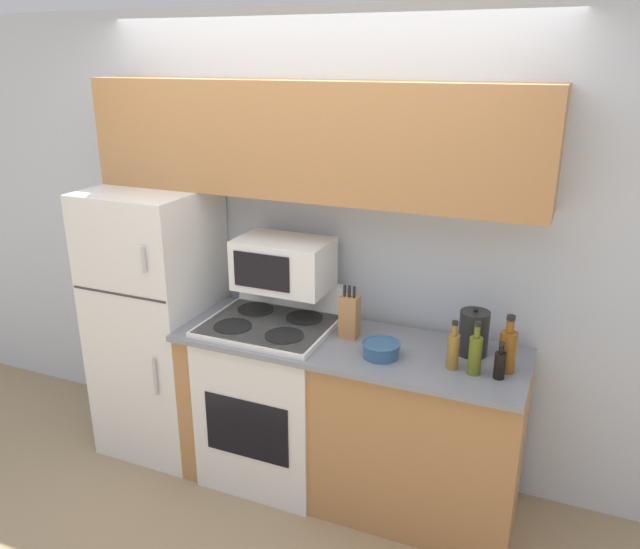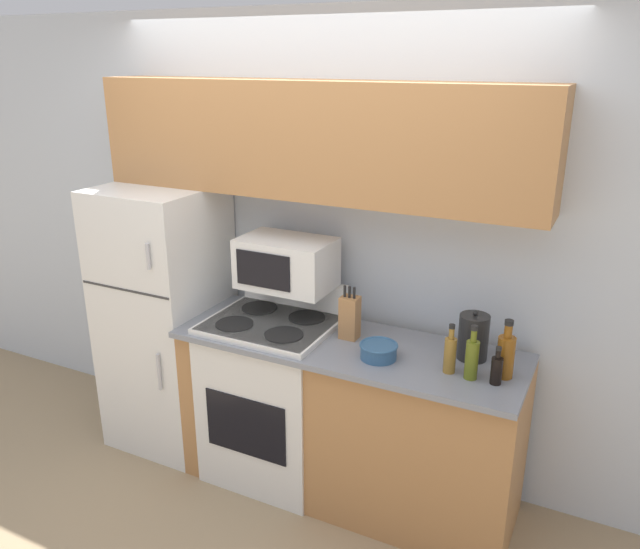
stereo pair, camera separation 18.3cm
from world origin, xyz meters
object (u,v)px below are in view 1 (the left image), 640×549
at_px(microwave, 284,264).
at_px(bottle_olive_oil, 475,354).
at_px(kettle, 474,333).
at_px(refrigerator, 159,322).
at_px(bowl, 381,349).
at_px(bottle_vinegar, 453,350).
at_px(bottle_whiskey, 508,350).
at_px(bottle_soy_sauce, 500,364).
at_px(stove, 272,397).
at_px(knife_block, 349,316).

distance_m(microwave, bottle_olive_oil, 1.11).
bearing_deg(kettle, refrigerator, -177.72).
xyz_separation_m(microwave, bowl, (0.62, -0.21, -0.29)).
xyz_separation_m(bottle_vinegar, bottle_whiskey, (0.24, 0.07, 0.02)).
distance_m(bowl, bottle_olive_oil, 0.45).
distance_m(bowl, bottle_whiskey, 0.59).
relative_size(bottle_vinegar, bottle_soy_sauce, 1.33).
bearing_deg(bottle_olive_oil, stove, 175.18).
distance_m(knife_block, bottle_olive_oil, 0.68).
distance_m(microwave, bowl, 0.72).
bearing_deg(bottle_vinegar, knife_block, 166.63).
distance_m(refrigerator, bottle_olive_oil, 1.89).
relative_size(bottle_olive_oil, kettle, 1.05).
xyz_separation_m(microwave, kettle, (1.03, -0.01, -0.22)).
xyz_separation_m(microwave, knife_block, (0.40, -0.06, -0.21)).
height_order(knife_block, bottle_soy_sauce, knife_block).
bearing_deg(knife_block, bottle_whiskey, -4.70).
xyz_separation_m(stove, bottle_whiskey, (1.24, -0.01, 0.54)).
bearing_deg(bottle_soy_sauce, bottle_whiskey, 76.15).
xyz_separation_m(stove, microwave, (0.03, 0.12, 0.76)).
bearing_deg(bottle_whiskey, microwave, 173.98).
bearing_deg(refrigerator, stove, -2.72).
distance_m(bottle_olive_oil, bottle_vinegar, 0.10).
xyz_separation_m(bottle_olive_oil, bottle_soy_sauce, (0.11, 0.00, -0.03)).
distance_m(microwave, kettle, 1.05).
bearing_deg(bottle_whiskey, bottle_vinegar, -163.84).
height_order(knife_block, bottle_whiskey, knife_block).
distance_m(bottle_olive_oil, kettle, 0.21).
relative_size(bowl, bottle_soy_sauce, 1.05).
bearing_deg(kettle, bottle_whiskey, -34.23).
height_order(bottle_whiskey, bottle_soy_sauce, bottle_whiskey).
height_order(stove, bowl, stove).
height_order(microwave, bottle_soy_sauce, microwave).
bearing_deg(knife_block, bowl, -34.16).
height_order(refrigerator, bottle_olive_oil, refrigerator).
height_order(stove, bottle_whiskey, bottle_whiskey).
height_order(knife_block, kettle, knife_block).
bearing_deg(stove, bottle_soy_sauce, -4.30).
height_order(refrigerator, bottle_whiskey, refrigerator).
bearing_deg(stove, bowl, -8.12).
xyz_separation_m(bottle_soy_sauce, kettle, (-0.16, 0.20, 0.04)).
relative_size(bottle_olive_oil, bottle_whiskey, 0.93).
bearing_deg(bowl, bottle_whiskey, 8.23).
xyz_separation_m(refrigerator, kettle, (1.83, 0.07, 0.23)).
bearing_deg(kettle, stove, -174.13).
bearing_deg(refrigerator, bowl, -5.23).
relative_size(refrigerator, bottle_whiskey, 5.73).
relative_size(stove, bottle_olive_oil, 4.26).
height_order(bottle_whiskey, kettle, bottle_whiskey).
bearing_deg(knife_block, kettle, 4.90).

